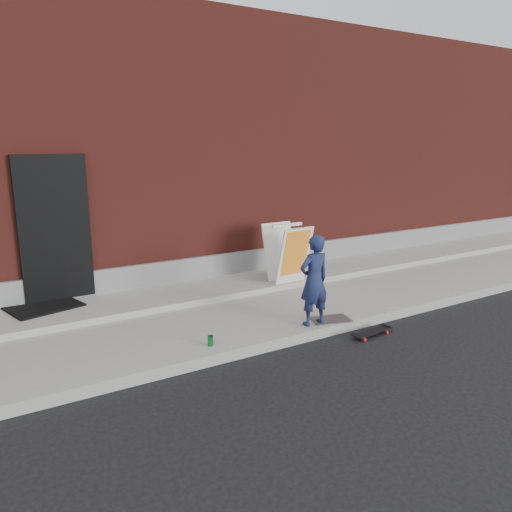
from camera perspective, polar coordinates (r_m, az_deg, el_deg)
ground at (r=6.99m, az=5.42°, el=-9.89°), size 80.00×80.00×0.00m
sidewalk at (r=8.13m, az=-0.92°, el=-5.93°), size 20.00×3.00×0.15m
apron at (r=8.84m, az=-3.89°, el=-3.54°), size 20.00×1.20×0.10m
building at (r=12.74m, az=-13.87°, el=11.66°), size 20.00×8.10×5.00m
child at (r=7.06m, az=6.65°, el=-2.80°), size 0.48×0.31×1.30m
skateboard at (r=7.37m, az=13.12°, el=-8.42°), size 0.70×0.24×0.08m
pizza_sign at (r=8.90m, az=3.63°, el=0.38°), size 0.65×0.76×1.04m
soda_can at (r=6.50m, az=-5.23°, el=-9.62°), size 0.09×0.09×0.14m
doormat at (r=8.27m, az=-23.11°, el=-5.31°), size 1.15×1.02×0.03m
utility_plate at (r=7.45m, az=8.54°, el=-7.19°), size 0.63×0.49×0.02m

